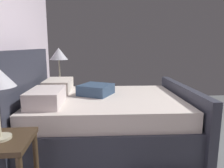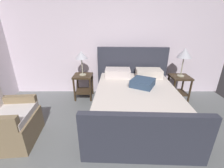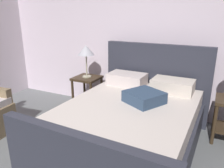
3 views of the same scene
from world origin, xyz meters
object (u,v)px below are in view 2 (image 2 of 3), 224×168
object	(u,v)px
table_lamp_left	(82,56)
nightstand_right	(180,84)
bed	(136,100)
nightstand_left	(84,83)
table_lamp_right	(185,54)
armchair	(6,122)

from	to	relation	value
table_lamp_left	nightstand_right	bearing A→B (deg)	-2.17
bed	table_lamp_left	world-z (taller)	bed
table_lamp_left	nightstand_left	bearing A→B (deg)	-63.43
bed	table_lamp_right	distance (m)	1.57
nightstand_left	table_lamp_left	world-z (taller)	table_lamp_left
table_lamp_right	table_lamp_left	size ratio (longest dim) A/B	1.14
bed	nightstand_left	world-z (taller)	bed
bed	table_lamp_left	xyz separation A→B (m)	(-1.16, 0.81, 0.71)
table_lamp_left	armchair	bearing A→B (deg)	-121.37
nightstand_left	table_lamp_left	distance (m)	0.66
nightstand_left	nightstand_right	bearing A→B (deg)	-2.17
nightstand_left	armchair	size ratio (longest dim) A/B	0.67
bed	table_lamp_right	world-z (taller)	table_lamp_right
armchair	table_lamp_right	bearing A→B (deg)	23.78
bed	table_lamp_left	size ratio (longest dim) A/B	3.92
nightstand_right	nightstand_left	size ratio (longest dim) A/B	1.00
nightstand_right	table_lamp_left	xyz separation A→B (m)	(-2.31, 0.09, 0.66)
armchair	nightstand_right	bearing A→B (deg)	23.78
bed	nightstand_left	size ratio (longest dim) A/B	3.70
nightstand_right	table_lamp_left	bearing A→B (deg)	177.83
table_lamp_right	armchair	bearing A→B (deg)	-156.22
nightstand_right	nightstand_left	world-z (taller)	same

